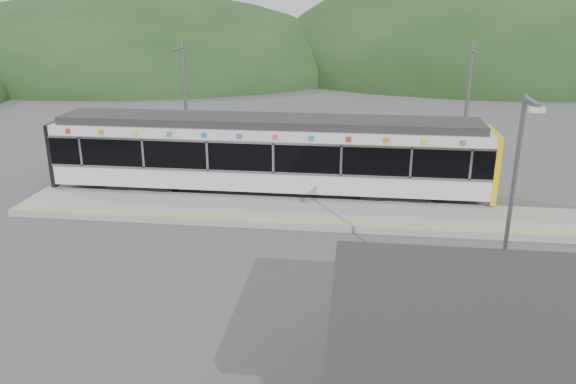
# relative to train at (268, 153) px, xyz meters

# --- Properties ---
(ground) EXTENTS (120.00, 120.00, 0.00)m
(ground) POSITION_rel_train_xyz_m (2.33, -6.00, -2.06)
(ground) COLOR #4C4C4F
(ground) RESTS_ON ground
(hills) EXTENTS (146.00, 149.00, 26.00)m
(hills) POSITION_rel_train_xyz_m (8.52, -0.71, -2.06)
(hills) COLOR #1E3D19
(hills) RESTS_ON ground
(platform) EXTENTS (26.00, 3.20, 0.30)m
(platform) POSITION_rel_train_xyz_m (2.33, -2.70, -1.91)
(platform) COLOR #9E9E99
(platform) RESTS_ON ground
(yellow_line) EXTENTS (26.00, 0.10, 0.01)m
(yellow_line) POSITION_rel_train_xyz_m (2.33, -4.00, -1.76)
(yellow_line) COLOR yellow
(yellow_line) RESTS_ON platform
(train) EXTENTS (20.44, 3.01, 3.74)m
(train) POSITION_rel_train_xyz_m (0.00, 0.00, 0.00)
(train) COLOR black
(train) RESTS_ON ground
(catenary_mast_west) EXTENTS (0.18, 1.80, 7.00)m
(catenary_mast_west) POSITION_rel_train_xyz_m (-4.67, 2.56, 1.58)
(catenary_mast_west) COLOR slate
(catenary_mast_west) RESTS_ON ground
(catenary_mast_east) EXTENTS (0.18, 1.80, 7.00)m
(catenary_mast_east) POSITION_rel_train_xyz_m (9.33, 2.56, 1.58)
(catenary_mast_east) COLOR slate
(catenary_mast_east) RESTS_ON ground
(station_shelter) EXTENTS (9.20, 6.20, 3.00)m
(station_shelter) POSITION_rel_train_xyz_m (8.32, -15.00, -0.51)
(station_shelter) COLOR olive
(station_shelter) RESTS_ON ground
(lamp_post) EXTENTS (0.35, 1.15, 6.68)m
(lamp_post) POSITION_rel_train_xyz_m (8.20, -10.93, 1.90)
(lamp_post) COLOR slate
(lamp_post) RESTS_ON ground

